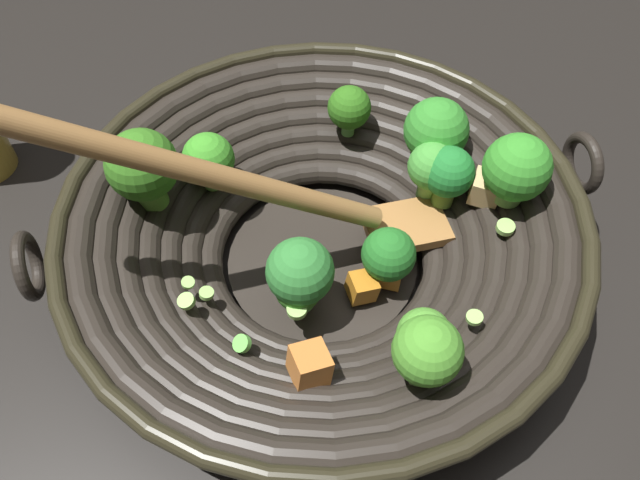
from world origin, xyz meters
The scene contains 2 objects.
ground_plane centered at (0.00, 0.00, 0.00)m, with size 4.00×4.00×0.00m, color black.
wok centered at (0.00, 0.00, 0.06)m, with size 0.43×0.46×0.23m.
Camera 1 is at (0.32, -0.01, 0.47)m, focal length 35.63 mm.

